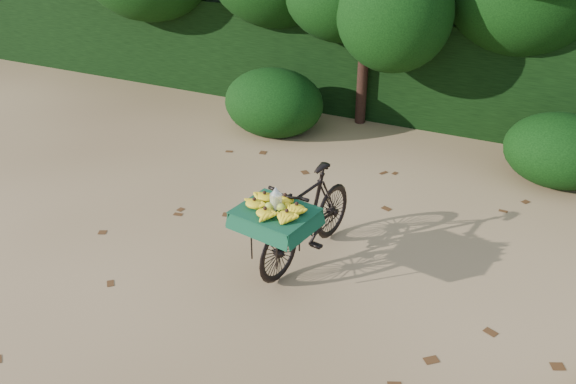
% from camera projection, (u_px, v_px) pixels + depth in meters
% --- Properties ---
extents(ground, '(80.00, 80.00, 0.00)m').
position_uv_depth(ground, '(351.00, 336.00, 5.90)').
color(ground, tan).
rests_on(ground, ground).
extents(vendor_bicycle, '(0.94, 1.90, 1.08)m').
position_uv_depth(vendor_bicycle, '(306.00, 216.00, 6.82)').
color(vendor_bicycle, black).
rests_on(vendor_bicycle, ground).
extents(hedge_backdrop, '(26.00, 1.80, 1.80)m').
position_uv_depth(hedge_backdrop, '(481.00, 70.00, 10.47)').
color(hedge_backdrop, black).
rests_on(hedge_backdrop, ground).
extents(tree_row, '(14.50, 2.00, 4.00)m').
position_uv_depth(tree_row, '(441.00, 11.00, 9.56)').
color(tree_row, black).
rests_on(tree_row, ground).
extents(bush_clumps, '(8.80, 1.70, 0.90)m').
position_uv_depth(bush_clumps, '(487.00, 142.00, 8.91)').
color(bush_clumps, black).
rests_on(bush_clumps, ground).
extents(leaf_litter, '(7.00, 7.30, 0.01)m').
position_uv_depth(leaf_litter, '(373.00, 298.00, 6.41)').
color(leaf_litter, '#4F2D15').
rests_on(leaf_litter, ground).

